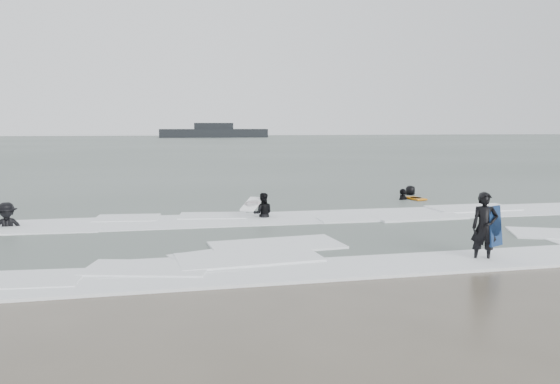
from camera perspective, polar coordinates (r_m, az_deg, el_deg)
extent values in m
plane|color=brown|center=(12.98, 4.42, -7.48)|extent=(320.00, 320.00, 0.00)
plane|color=#47544C|center=(92.21, -9.32, 4.93)|extent=(320.00, 320.00, 0.00)
imported|color=black|center=(14.02, 20.44, -6.82)|extent=(0.70, 0.56, 1.69)
imported|color=black|center=(18.99, -1.81, -2.83)|extent=(0.79, 0.66, 1.47)
imported|color=black|center=(19.06, -26.60, -3.54)|extent=(1.20, 0.82, 1.71)
imported|color=black|center=(24.15, 12.73, -0.88)|extent=(1.03, 0.91, 1.67)
imported|color=black|center=(25.72, 13.46, -0.43)|extent=(0.92, 0.72, 1.64)
cube|color=white|center=(12.42, 5.19, -7.99)|extent=(30.03, 2.32, 0.07)
cube|color=white|center=(18.69, -0.61, -2.85)|extent=(30.00, 2.60, 0.09)
cube|color=black|center=(143.64, -6.94, 6.12)|extent=(27.82, 4.97, 2.19)
cube|color=black|center=(143.63, -6.95, 6.87)|extent=(9.93, 2.98, 1.59)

